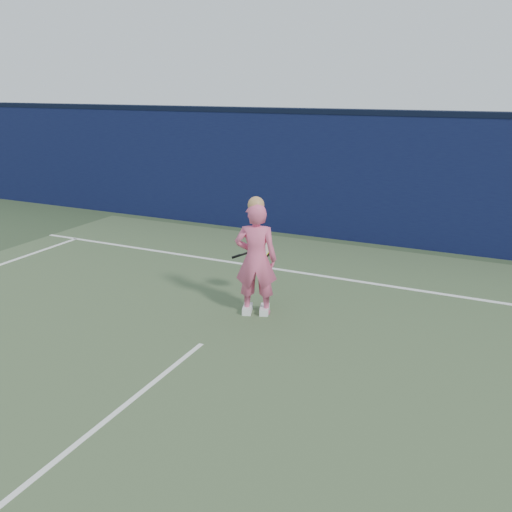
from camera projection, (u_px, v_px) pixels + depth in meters
The scene contains 6 objects.
ground at pixel (153, 383), 5.79m from camera, with size 80.00×80.00×0.00m, color #2D4027.
backstop_wall at pixel (338, 177), 11.01m from camera, with size 24.00×0.40×2.50m, color #0C1039.
wall_cap at pixel (342, 112), 10.62m from camera, with size 24.00×0.42×0.10m, color black.
player at pixel (256, 259), 7.34m from camera, with size 0.67×0.55×1.65m.
racket at pixel (260, 250), 7.80m from camera, with size 0.51×0.37×0.32m.
court_lines at pixel (134, 398), 5.50m from camera, with size 11.00×12.04×0.01m.
Camera 1 is at (3.18, -4.15, 3.05)m, focal length 38.00 mm.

